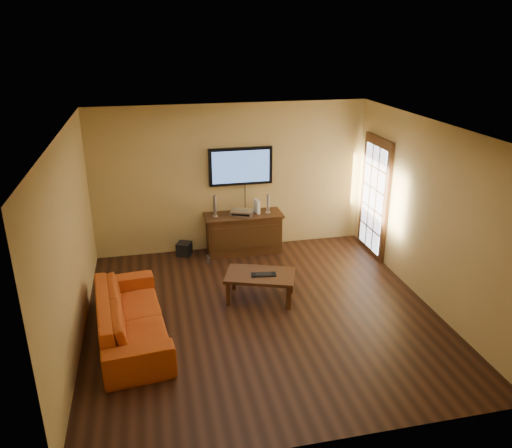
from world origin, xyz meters
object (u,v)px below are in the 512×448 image
object	(u,v)px
speaker_right	(268,205)
keyboard	(264,274)
av_receiver	(242,212)
television	(241,166)
sofa	(130,309)
media_console	(244,233)
subwoofer	(184,249)
speaker_left	(215,207)
game_console	(257,206)
bottle	(208,259)
coffee_table	(260,277)

from	to	relation	value
speaker_right	keyboard	size ratio (longest dim) A/B	0.87
av_receiver	speaker_right	bearing A→B (deg)	25.69
television	sofa	distance (m)	3.50
speaker_right	media_console	bearing A→B (deg)	179.79
subwoofer	speaker_left	bearing A→B (deg)	16.27
speaker_left	game_console	distance (m)	0.78
av_receiver	subwoofer	bearing A→B (deg)	-160.95
av_receiver	bottle	distance (m)	1.05
av_receiver	game_console	size ratio (longest dim) A/B	1.56
sofa	speaker_right	bearing A→B (deg)	-51.61
keyboard	media_console	bearing A→B (deg)	88.28
sofa	av_receiver	distance (m)	3.12
television	coffee_table	world-z (taller)	television
keyboard	bottle	bearing A→B (deg)	114.85
speaker_left	game_console	bearing A→B (deg)	2.31
bottle	av_receiver	bearing A→B (deg)	28.21
av_receiver	game_console	world-z (taller)	game_console
game_console	bottle	world-z (taller)	game_console
sofa	keyboard	bearing A→B (deg)	-79.70
sofa	av_receiver	xyz separation A→B (m)	(1.98, 2.39, 0.36)
media_console	bottle	distance (m)	0.87
media_console	bottle	size ratio (longest dim) A/B	7.71
bottle	subwoofer	bearing A→B (deg)	128.58
sofa	keyboard	xyz separation A→B (m)	(1.95, 0.57, 0.02)
av_receiver	speaker_left	bearing A→B (deg)	-157.51
speaker_left	speaker_right	size ratio (longest dim) A/B	1.16
av_receiver	keyboard	xyz separation A→B (m)	(-0.03, -1.82, -0.34)
television	sofa	xyz separation A→B (m)	(-2.00, -2.63, -1.16)
av_receiver	sofa	bearing A→B (deg)	-105.43
subwoofer	keyboard	distance (m)	2.21
media_console	coffee_table	world-z (taller)	media_console
game_console	subwoofer	size ratio (longest dim) A/B	1.01
game_console	television	bearing A→B (deg)	131.35
television	av_receiver	size ratio (longest dim) A/B	3.02
television	speaker_right	distance (m)	0.85
speaker_left	av_receiver	bearing A→B (deg)	-1.71
coffee_table	bottle	size ratio (longest dim) A/B	6.40
game_console	keyboard	size ratio (longest dim) A/B	0.63
media_console	television	distance (m)	1.23
subwoofer	bottle	xyz separation A→B (m)	(0.38, -0.47, -0.04)
coffee_table	subwoofer	distance (m)	2.14
television	av_receiver	distance (m)	0.83
speaker_right	keyboard	bearing A→B (deg)	-105.55
speaker_left	game_console	size ratio (longest dim) A/B	1.60
coffee_table	subwoofer	xyz separation A→B (m)	(-1.00, 1.87, -0.25)
television	speaker_right	xyz separation A→B (m)	(0.45, -0.23, -0.69)
television	subwoofer	size ratio (longest dim) A/B	4.79
media_console	bottle	bearing A→B (deg)	-151.81
bottle	game_console	bearing A→B (deg)	23.10
sofa	keyboard	size ratio (longest dim) A/B	5.53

